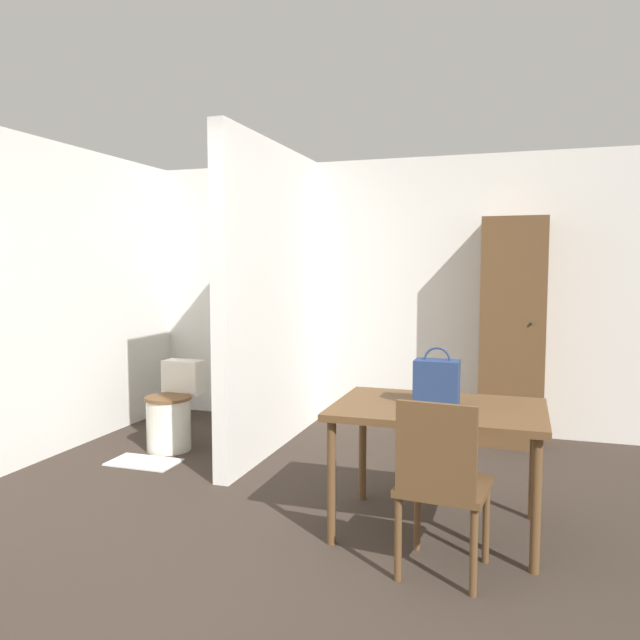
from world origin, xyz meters
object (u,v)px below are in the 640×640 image
Objects in this scene: dining_table at (438,419)px; toilet at (172,412)px; wooden_cabinet at (513,332)px; wooden_chair at (441,481)px; handbag at (437,382)px.

toilet is at bearing 157.27° from dining_table.
wooden_cabinet is (2.68, 1.03, 0.66)m from toilet.
wooden_chair is at bearing -32.19° from toilet.
dining_table is at bearing -62.29° from handbag.
handbag reaches higher than toilet.
wooden_chair reaches higher than dining_table.
wooden_chair reaches higher than toilet.
dining_table is 0.61× the size of wooden_cabinet.
toilet is (-2.31, 0.97, -0.35)m from dining_table.
wooden_chair is 2.69× the size of handbag.
handbag is at bearing -100.95° from wooden_cabinet.
toilet is at bearing 157.77° from handbag.
wooden_cabinet is at bearing 79.65° from dining_table.
handbag is (-0.10, 0.57, 0.37)m from wooden_chair.
wooden_chair is 2.60m from wooden_cabinet.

